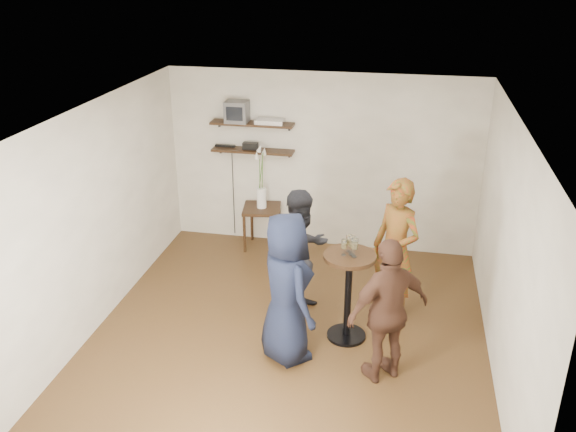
{
  "coord_description": "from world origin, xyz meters",
  "views": [
    {
      "loc": [
        1.16,
        -5.83,
        4.09
      ],
      "look_at": [
        -0.08,
        0.4,
        1.33
      ],
      "focal_mm": 38.0,
      "sensor_mm": 36.0,
      "label": 1
    }
  ],
  "objects_px": {
    "crt_monitor": "(237,111)",
    "drinks_table": "(348,285)",
    "radio": "(250,146)",
    "person_dark": "(302,252)",
    "side_table": "(262,214)",
    "person_brown": "(388,311)",
    "dvd_deck": "(270,121)",
    "person_plaid": "(396,250)",
    "person_navy": "(286,288)"
  },
  "relations": [
    {
      "from": "crt_monitor",
      "to": "radio",
      "type": "distance_m",
      "value": 0.53
    },
    {
      "from": "person_dark",
      "to": "person_navy",
      "type": "distance_m",
      "value": 0.97
    },
    {
      "from": "crt_monitor",
      "to": "side_table",
      "type": "height_order",
      "value": "crt_monitor"
    },
    {
      "from": "side_table",
      "to": "drinks_table",
      "type": "relative_size",
      "value": 0.61
    },
    {
      "from": "radio",
      "to": "side_table",
      "type": "bearing_deg",
      "value": -41.82
    },
    {
      "from": "crt_monitor",
      "to": "dvd_deck",
      "type": "distance_m",
      "value": 0.49
    },
    {
      "from": "crt_monitor",
      "to": "radio",
      "type": "bearing_deg",
      "value": 0.0
    },
    {
      "from": "radio",
      "to": "person_navy",
      "type": "height_order",
      "value": "person_navy"
    },
    {
      "from": "radio",
      "to": "drinks_table",
      "type": "bearing_deg",
      "value": -53.17
    },
    {
      "from": "crt_monitor",
      "to": "dvd_deck",
      "type": "height_order",
      "value": "crt_monitor"
    },
    {
      "from": "drinks_table",
      "to": "person_plaid",
      "type": "bearing_deg",
      "value": 51.3
    },
    {
      "from": "dvd_deck",
      "to": "drinks_table",
      "type": "height_order",
      "value": "dvd_deck"
    },
    {
      "from": "person_dark",
      "to": "person_navy",
      "type": "height_order",
      "value": "person_navy"
    },
    {
      "from": "dvd_deck",
      "to": "side_table",
      "type": "bearing_deg",
      "value": -120.0
    },
    {
      "from": "radio",
      "to": "person_dark",
      "type": "relative_size",
      "value": 0.14
    },
    {
      "from": "crt_monitor",
      "to": "person_navy",
      "type": "bearing_deg",
      "value": -65.24
    },
    {
      "from": "drinks_table",
      "to": "side_table",
      "type": "bearing_deg",
      "value": 125.68
    },
    {
      "from": "crt_monitor",
      "to": "person_dark",
      "type": "bearing_deg",
      "value": -54.7
    },
    {
      "from": "person_navy",
      "to": "crt_monitor",
      "type": "bearing_deg",
      "value": -13.73
    },
    {
      "from": "radio",
      "to": "person_dark",
      "type": "bearing_deg",
      "value": -58.73
    },
    {
      "from": "crt_monitor",
      "to": "drinks_table",
      "type": "height_order",
      "value": "crt_monitor"
    },
    {
      "from": "dvd_deck",
      "to": "radio",
      "type": "relative_size",
      "value": 1.82
    },
    {
      "from": "radio",
      "to": "person_navy",
      "type": "relative_size",
      "value": 0.13
    },
    {
      "from": "crt_monitor",
      "to": "person_plaid",
      "type": "distance_m",
      "value": 3.11
    },
    {
      "from": "person_brown",
      "to": "person_navy",
      "type": "bearing_deg",
      "value": -43.98
    },
    {
      "from": "person_dark",
      "to": "side_table",
      "type": "bearing_deg",
      "value": 66.97
    },
    {
      "from": "person_dark",
      "to": "person_navy",
      "type": "relative_size",
      "value": 0.93
    },
    {
      "from": "crt_monitor",
      "to": "dvd_deck",
      "type": "relative_size",
      "value": 0.8
    },
    {
      "from": "radio",
      "to": "person_plaid",
      "type": "relative_size",
      "value": 0.13
    },
    {
      "from": "drinks_table",
      "to": "person_navy",
      "type": "relative_size",
      "value": 0.63
    },
    {
      "from": "crt_monitor",
      "to": "person_brown",
      "type": "distance_m",
      "value": 3.92
    },
    {
      "from": "dvd_deck",
      "to": "person_dark",
      "type": "height_order",
      "value": "dvd_deck"
    },
    {
      "from": "crt_monitor",
      "to": "dvd_deck",
      "type": "xyz_separation_m",
      "value": [
        0.48,
        0.0,
        -0.12
      ]
    },
    {
      "from": "crt_monitor",
      "to": "person_brown",
      "type": "xyz_separation_m",
      "value": [
        2.34,
        -2.89,
        -1.23
      ]
    },
    {
      "from": "radio",
      "to": "person_dark",
      "type": "xyz_separation_m",
      "value": [
        1.09,
        -1.79,
        -0.73
      ]
    },
    {
      "from": "crt_monitor",
      "to": "drinks_table",
      "type": "xyz_separation_m",
      "value": [
        1.88,
        -2.27,
        -1.33
      ]
    },
    {
      "from": "person_plaid",
      "to": "person_dark",
      "type": "bearing_deg",
      "value": -134.69
    },
    {
      "from": "crt_monitor",
      "to": "person_plaid",
      "type": "height_order",
      "value": "crt_monitor"
    },
    {
      "from": "person_plaid",
      "to": "crt_monitor",
      "type": "bearing_deg",
      "value": -176.37
    },
    {
      "from": "person_brown",
      "to": "person_plaid",
      "type": "bearing_deg",
      "value": -127.57
    },
    {
      "from": "radio",
      "to": "person_brown",
      "type": "xyz_separation_m",
      "value": [
        2.16,
        -2.89,
        -0.73
      ]
    },
    {
      "from": "radio",
      "to": "person_plaid",
      "type": "xyz_separation_m",
      "value": [
        2.18,
        -1.66,
        -0.65
      ]
    },
    {
      "from": "person_plaid",
      "to": "person_dark",
      "type": "relative_size",
      "value": 1.1
    },
    {
      "from": "crt_monitor",
      "to": "drinks_table",
      "type": "bearing_deg",
      "value": -50.36
    },
    {
      "from": "dvd_deck",
      "to": "person_plaid",
      "type": "xyz_separation_m",
      "value": [
        1.89,
        -1.66,
        -1.03
      ]
    },
    {
      "from": "person_navy",
      "to": "dvd_deck",
      "type": "bearing_deg",
      "value": -22.42
    },
    {
      "from": "dvd_deck",
      "to": "radio",
      "type": "xyz_separation_m",
      "value": [
        -0.3,
        0.0,
        -0.38
      ]
    },
    {
      "from": "radio",
      "to": "crt_monitor",
      "type": "bearing_deg",
      "value": 180.0
    },
    {
      "from": "radio",
      "to": "drinks_table",
      "type": "xyz_separation_m",
      "value": [
        1.7,
        -2.27,
        -0.83
      ]
    },
    {
      "from": "dvd_deck",
      "to": "person_brown",
      "type": "distance_m",
      "value": 3.62
    }
  ]
}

